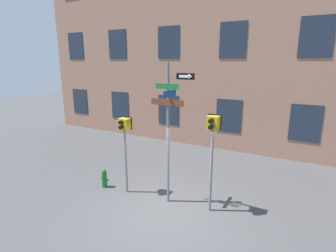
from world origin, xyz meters
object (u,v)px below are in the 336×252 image
Objects in this scene: street_sign_pole at (170,123)px; fire_hydrant at (104,178)px; pedestrian_signal_right at (212,137)px; pedestrian_signal_left at (125,134)px.

street_sign_pole is 3.48m from fire_hydrant.
street_sign_pole is at bearing -174.55° from pedestrian_signal_right.
pedestrian_signal_left is at bearing -175.61° from street_sign_pole.
pedestrian_signal_left is at bearing 5.43° from fire_hydrant.
fire_hydrant is at bearing -175.22° from street_sign_pole.
street_sign_pole reaches higher than pedestrian_signal_right.
pedestrian_signal_left is 3.89× the size of fire_hydrant.
street_sign_pole is 1.48× the size of pedestrian_signal_right.
street_sign_pole is at bearing 4.78° from fire_hydrant.
pedestrian_signal_left is at bearing -175.13° from pedestrian_signal_right.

